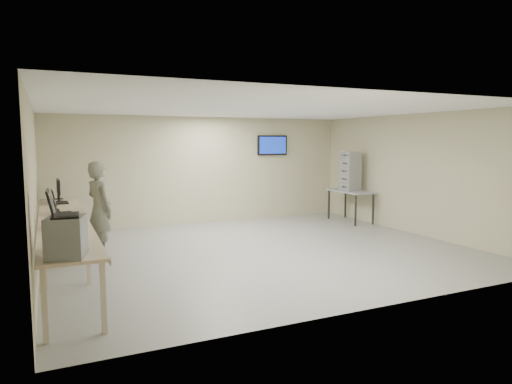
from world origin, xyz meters
name	(u,v)px	position (x,y,z in m)	size (l,w,h in m)	color
room	(261,180)	(0.03, 0.06, 1.41)	(8.01, 7.01, 2.81)	#9F9F9A
workbench	(64,223)	(-3.59, 0.00, 0.83)	(0.76, 6.00, 0.90)	beige
equipment_box	(66,237)	(-3.65, -2.75, 1.13)	(0.38, 0.44, 0.45)	slate
laptop_on_box	(59,210)	(-3.71, -2.75, 1.43)	(0.34, 0.41, 0.30)	black
laptop_0	(68,242)	(-3.62, -2.28, 0.97)	(0.38, 0.40, 0.26)	black
laptop_1	(63,222)	(-3.62, -0.79, 0.98)	(0.40, 0.43, 0.29)	black
laptop_2	(60,210)	(-3.62, 0.53, 0.97)	(0.30, 0.36, 0.27)	black
laptop_3	(58,200)	(-3.63, 2.00, 0.98)	(0.33, 0.39, 0.30)	black
monitor_near	(58,189)	(-3.60, 2.27, 1.18)	(0.21, 0.47, 0.47)	black
monitor_far	(58,187)	(-3.60, 2.75, 1.17)	(0.20, 0.45, 0.44)	black
soldier	(100,209)	(-2.94, 0.79, 0.90)	(0.66, 0.43, 1.80)	slate
side_table	(351,193)	(3.60, 1.92, 0.77)	(0.66, 1.41, 0.85)	#909399
storage_bins	(350,171)	(3.58, 1.92, 1.37)	(0.40, 0.44, 1.05)	#9C9C9C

